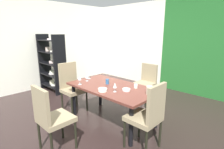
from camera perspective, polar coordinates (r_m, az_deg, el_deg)
name	(u,v)px	position (r m, az deg, el deg)	size (l,w,h in m)	color
ground_plane	(95,115)	(3.79, -5.41, -13.17)	(5.44, 5.57, 0.02)	#2B1F1E
back_panel_interior	(128,43)	(6.31, 5.26, 10.15)	(2.73, 0.10, 2.60)	silver
garden_window_panel	(213,48)	(5.08, 30.15, 7.41)	(2.71, 0.10, 2.60)	#216227
left_interior_panel	(35,46)	(5.70, -23.80, 8.63)	(0.10, 5.57, 2.60)	white
dining_table	(112,90)	(3.31, 0.05, -5.19)	(1.69, 0.93, 0.71)	brown
chair_head_near	(50,116)	(2.66, -19.46, -12.59)	(0.44, 0.44, 1.00)	gray
chair_left_near	(71,85)	(3.88, -13.13, -3.34)	(0.45, 0.44, 1.06)	gray
chair_right_near	(148,114)	(2.59, 11.79, -12.54)	(0.44, 0.44, 1.03)	gray
chair_head_far	(146,81)	(4.30, 11.08, -2.08)	(0.44, 0.45, 0.95)	gray
display_shelf	(52,63)	(5.31, -19.06, 3.45)	(0.96, 0.37, 1.64)	black
wine_glass_near_shelf	(80,79)	(3.42, -10.52, -1.41)	(0.07, 0.07, 0.15)	silver
wine_glass_south	(115,85)	(2.96, 0.94, -3.58)	(0.06, 0.06, 0.16)	silver
wine_glass_corner	(89,74)	(3.81, -7.54, 0.31)	(0.07, 0.07, 0.16)	silver
wine_glass_left	(87,77)	(3.64, -8.20, -0.74)	(0.07, 0.07, 0.13)	silver
serving_bowl_east	(126,90)	(3.05, 4.71, -4.97)	(0.14, 0.14, 0.04)	silver
serving_bowl_west	(103,90)	(3.02, -3.08, -5.02)	(0.15, 0.15, 0.05)	white
cup_rear	(107,82)	(3.41, -1.54, -2.30)	(0.07, 0.07, 0.10)	#295B8F
cup_center	(136,86)	(3.20, 7.76, -3.76)	(0.07, 0.07, 0.07)	white
pitcher_right	(150,90)	(2.90, 12.23, -5.12)	(0.13, 0.11, 0.15)	beige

